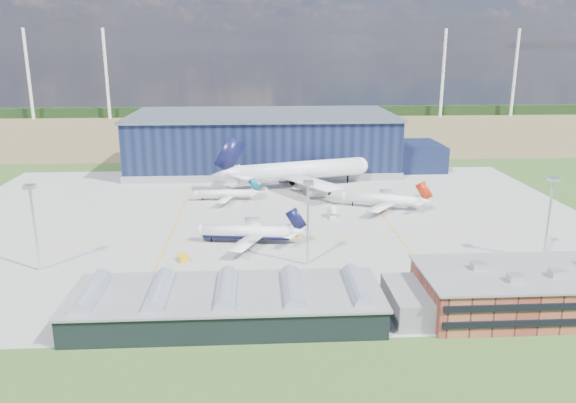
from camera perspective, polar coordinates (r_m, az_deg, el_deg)
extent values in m
plane|color=#305720|center=(178.72, -2.10, -2.89)|extent=(600.00, 600.00, 0.00)
cube|color=gray|center=(188.23, -2.17, -1.92)|extent=(220.00, 160.00, 0.06)
cube|color=yellow|center=(169.24, -2.02, -3.93)|extent=(180.00, 0.40, 0.02)
cube|color=yellow|center=(212.20, -2.31, 0.11)|extent=(180.00, 0.40, 0.02)
cube|color=yellow|center=(190.07, -11.25, -2.03)|extent=(0.40, 120.00, 0.02)
cube|color=yellow|center=(193.10, 9.79, -1.68)|extent=(0.40, 120.00, 0.02)
cube|color=olive|center=(393.63, -2.83, 7.26)|extent=(600.00, 220.00, 0.01)
cube|color=black|center=(472.48, -2.94, 9.13)|extent=(600.00, 8.00, 8.00)
cylinder|color=white|center=(492.82, -24.88, 11.63)|extent=(2.40, 2.40, 70.00)
cylinder|color=white|center=(474.63, -17.97, 12.20)|extent=(2.40, 2.40, 70.00)
cylinder|color=white|center=(484.93, 15.48, 12.44)|extent=(2.40, 2.40, 70.00)
cylinder|color=white|center=(507.10, 22.06, 12.00)|extent=(2.40, 2.40, 70.00)
cube|color=#0F1733|center=(268.20, -2.59, 6.08)|extent=(120.00, 60.00, 25.00)
cube|color=gray|center=(270.19, -2.56, 3.80)|extent=(121.00, 61.00, 3.20)
cube|color=#535F69|center=(266.38, -2.62, 8.84)|extent=(122.00, 62.00, 1.20)
cube|color=#0F1733|center=(274.92, 12.67, 4.57)|extent=(24.00, 30.00, 12.00)
cube|color=brown|center=(134.52, 22.94, -8.48)|extent=(45.00, 22.00, 9.00)
cube|color=slate|center=(132.78, 23.15, -6.62)|extent=(46.00, 23.00, 0.50)
cube|color=black|center=(126.19, 25.08, -11.09)|extent=(44.00, 0.40, 1.40)
cube|color=black|center=(124.75, 25.27, -9.65)|extent=(44.00, 0.40, 1.40)
cube|color=black|center=(144.33, 20.95, -7.28)|extent=(44.00, 0.40, 1.40)
cube|color=black|center=(143.08, 21.09, -5.99)|extent=(44.00, 0.40, 1.40)
cube|color=beige|center=(130.08, 18.84, -6.21)|extent=(3.20, 2.60, 1.60)
cube|color=beige|center=(132.31, 25.71, -6.58)|extent=(3.20, 2.60, 1.60)
cube|color=beige|center=(126.16, 22.13, -7.22)|extent=(3.20, 2.60, 1.60)
cube|color=black|center=(122.06, -6.24, -10.53)|extent=(65.00, 22.00, 6.00)
cube|color=slate|center=(120.70, -6.28, -9.16)|extent=(66.00, 23.00, 0.50)
cube|color=slate|center=(126.34, 12.48, -9.88)|extent=(10.00, 18.00, 6.00)
cylinder|color=#8F9CB1|center=(125.33, -19.34, -8.93)|extent=(4.40, 18.00, 4.40)
cylinder|color=#8F9CB1|center=(122.19, -12.94, -9.06)|extent=(4.40, 18.00, 4.40)
cylinder|color=#8F9CB1|center=(120.61, -6.29, -9.07)|extent=(4.40, 18.00, 4.40)
cylinder|color=#8F9CB1|center=(120.65, 0.45, -8.97)|extent=(4.40, 18.00, 4.40)
cylinder|color=#8F9CB1|center=(122.30, 7.09, -8.74)|extent=(4.40, 18.00, 4.40)
cylinder|color=silver|center=(157.33, -24.31, -2.68)|extent=(0.70, 0.70, 22.00)
cube|color=silver|center=(154.40, -24.78, 1.38)|extent=(2.60, 2.60, 1.00)
cylinder|color=silver|center=(147.36, 2.02, -2.44)|extent=(0.70, 0.70, 22.00)
cube|color=silver|center=(144.23, 2.06, 1.91)|extent=(2.60, 2.60, 1.00)
cylinder|color=silver|center=(166.34, 24.93, -1.81)|extent=(0.70, 0.70, 22.00)
cube|color=silver|center=(163.57, 25.38, 2.04)|extent=(2.60, 2.60, 1.00)
cube|color=yellow|center=(155.76, -10.59, -5.67)|extent=(3.65, 4.53, 1.64)
cube|color=yellow|center=(172.10, 0.91, -3.41)|extent=(2.98, 3.29, 1.19)
cube|color=silver|center=(170.05, -1.31, -3.45)|extent=(5.35, 2.63, 2.27)
cube|color=silver|center=(178.72, 1.10, -2.54)|extent=(3.37, 4.89, 2.05)
cube|color=yellow|center=(213.49, 9.58, 0.19)|extent=(2.40, 3.69, 1.57)
cube|color=silver|center=(227.91, -2.53, 1.34)|extent=(3.60, 3.39, 1.30)
cube|color=silver|center=(140.08, 12.10, -8.02)|extent=(5.39, 2.65, 2.57)
cube|color=silver|center=(191.79, 4.46, -1.20)|extent=(2.86, 4.71, 2.82)
imported|color=#99999E|center=(135.17, 0.00, -8.83)|extent=(4.23, 2.79, 1.34)
imported|color=#99999E|center=(135.21, 5.45, -8.94)|extent=(3.76, 1.85, 1.19)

